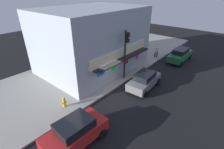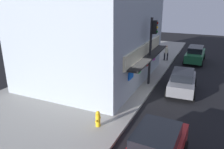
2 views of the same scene
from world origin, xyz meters
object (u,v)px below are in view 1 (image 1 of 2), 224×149
object	(u,v)px
traffic_light	(126,49)
parked_car_red	(75,132)
pedestrian	(156,51)
parked_car_green	(180,55)
parked_car_grey	(144,80)
trash_can	(130,63)
potted_plant_by_doorway	(96,76)
fire_hydrant	(64,102)

from	to	relation	value
traffic_light	parked_car_red	world-z (taller)	traffic_light
traffic_light	pedestrian	world-z (taller)	traffic_light
parked_car_green	parked_car_grey	distance (m)	8.93
pedestrian	parked_car_red	distance (m)	16.53
trash_can	parked_car_green	size ratio (longest dim) A/B	0.20
potted_plant_by_doorway	parked_car_red	size ratio (longest dim) A/B	0.24
fire_hydrant	trash_can	bearing A→B (deg)	2.39
trash_can	parked_car_green	xyz separation A→B (m)	(6.06, -3.87, 0.24)
traffic_light	fire_hydrant	xyz separation A→B (m)	(-7.08, 0.86, -2.83)
fire_hydrant	parked_car_green	distance (m)	16.20
potted_plant_by_doorway	parked_car_green	bearing A→B (deg)	-22.33
traffic_light	parked_car_green	world-z (taller)	traffic_light
parked_car_green	potted_plant_by_doorway	bearing A→B (deg)	157.67
parked_car_red	pedestrian	bearing A→B (deg)	9.82
pedestrian	potted_plant_by_doorway	distance (m)	10.12
trash_can	parked_car_red	size ratio (longest dim) A/B	0.23
potted_plant_by_doorway	parked_car_grey	world-z (taller)	parked_car_grey
parked_car_green	parked_car_grey	world-z (taller)	parked_car_green
fire_hydrant	potted_plant_by_doorway	size ratio (longest dim) A/B	0.91
potted_plant_by_doorway	traffic_light	bearing A→B (deg)	-39.73
trash_can	potted_plant_by_doorway	world-z (taller)	potted_plant_by_doorway
pedestrian	parked_car_green	size ratio (longest dim) A/B	0.35
fire_hydrant	parked_car_green	bearing A→B (deg)	-12.33
fire_hydrant	potted_plant_by_doorway	bearing A→B (deg)	13.02
traffic_light	fire_hydrant	size ratio (longest dim) A/B	5.78
trash_can	potted_plant_by_doorway	size ratio (longest dim) A/B	0.96
fire_hydrant	trash_can	xyz separation A→B (m)	(9.76, 0.41, 0.04)
fire_hydrant	parked_car_red	bearing A→B (deg)	-114.86
fire_hydrant	pedestrian	bearing A→B (deg)	-2.29
traffic_light	trash_can	bearing A→B (deg)	25.36
parked_car_grey	potted_plant_by_doorway	bearing A→B (deg)	116.12
fire_hydrant	traffic_light	bearing A→B (deg)	-6.93
potted_plant_by_doorway	parked_car_green	xyz separation A→B (m)	(11.09, -4.55, 0.17)
fire_hydrant	parked_car_red	world-z (taller)	parked_car_red
parked_car_red	potted_plant_by_doorway	bearing A→B (deg)	35.51
traffic_light	parked_car_grey	world-z (taller)	traffic_light
fire_hydrant	parked_car_grey	world-z (taller)	parked_car_grey
parked_car_green	traffic_light	bearing A→B (deg)	163.43
parked_car_green	pedestrian	bearing A→B (deg)	111.24
traffic_light	fire_hydrant	world-z (taller)	traffic_light
potted_plant_by_doorway	trash_can	bearing A→B (deg)	-7.78
potted_plant_by_doorway	parked_car_grey	xyz separation A→B (m)	(2.16, -4.40, 0.13)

